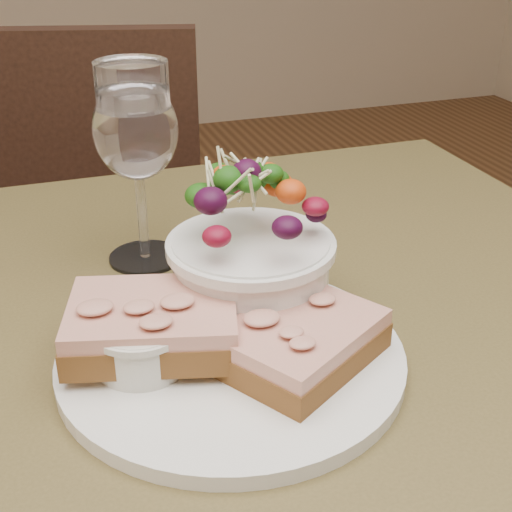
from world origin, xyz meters
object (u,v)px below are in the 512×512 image
object	(u,v)px
sandwich_back	(153,324)
wine_glass	(136,136)
chair_far	(101,333)
ramekin	(141,342)
dinner_plate	(231,357)
sandwich_front	(301,341)
salad_bowl	(251,242)
cafe_table	(248,436)

from	to	relation	value
sandwich_back	wine_glass	xyz separation A→B (m)	(0.03, 0.17, 0.09)
chair_far	sandwich_back	xyz separation A→B (m)	(-0.02, -0.77, 0.49)
ramekin	chair_far	bearing A→B (deg)	87.73
chair_far	dinner_plate	size ratio (longest dim) A/B	3.47
sandwich_back	chair_far	bearing A→B (deg)	103.50
sandwich_front	sandwich_back	bearing A→B (deg)	124.64
sandwich_front	wine_glass	world-z (taller)	wine_glass
chair_far	salad_bowl	size ratio (longest dim) A/B	7.09
cafe_table	sandwich_back	bearing A→B (deg)	-170.70
dinner_plate	ramekin	distance (m)	0.07
cafe_table	chair_far	bearing A→B (deg)	94.30
cafe_table	ramekin	size ratio (longest dim) A/B	12.10
sandwich_front	dinner_plate	bearing A→B (deg)	117.60
cafe_table	wine_glass	bearing A→B (deg)	107.46
chair_far	wine_glass	bearing A→B (deg)	105.51
chair_far	wine_glass	distance (m)	0.83
cafe_table	salad_bowl	bearing A→B (deg)	64.96
cafe_table	sandwich_back	size ratio (longest dim) A/B	5.61
sandwich_front	ramekin	world-z (taller)	ramekin
chair_far	sandwich_back	size ratio (longest dim) A/B	6.31
cafe_table	wine_glass	distance (m)	0.28
dinner_plate	sandwich_back	world-z (taller)	sandwich_back
ramekin	salad_bowl	bearing A→B (deg)	27.31
salad_bowl	cafe_table	bearing A→B (deg)	-115.04
salad_bowl	sandwich_back	bearing A→B (deg)	-156.67
chair_far	ramekin	distance (m)	0.92
sandwich_back	ramekin	size ratio (longest dim) A/B	2.16
chair_far	dinner_plate	distance (m)	0.91
chair_far	sandwich_front	world-z (taller)	chair_far
chair_far	wine_glass	world-z (taller)	wine_glass
ramekin	wine_glass	xyz separation A→B (m)	(0.04, 0.19, 0.09)
cafe_table	chair_far	xyz separation A→B (m)	(-0.06, 0.76, -0.36)
salad_bowl	dinner_plate	bearing A→B (deg)	-121.84
wine_glass	sandwich_front	bearing A→B (deg)	-71.33
cafe_table	dinner_plate	world-z (taller)	dinner_plate
salad_bowl	wine_glass	distance (m)	0.16
sandwich_back	salad_bowl	distance (m)	0.10
cafe_table	ramekin	bearing A→B (deg)	-163.50
ramekin	dinner_plate	bearing A→B (deg)	-2.81
chair_far	salad_bowl	distance (m)	0.91
salad_bowl	wine_glass	bearing A→B (deg)	114.81
cafe_table	ramekin	xyz separation A→B (m)	(-0.09, -0.03, 0.13)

